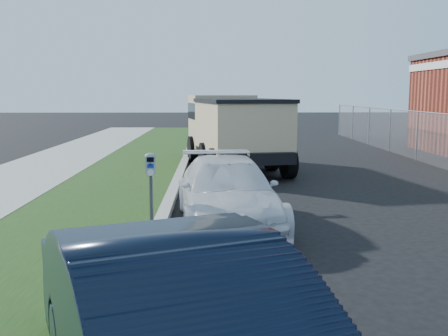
{
  "coord_description": "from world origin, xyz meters",
  "views": [
    {
      "loc": [
        -1.64,
        -9.27,
        2.46
      ],
      "look_at": [
        -1.4,
        1.0,
        1.0
      ],
      "focal_mm": 42.0,
      "sensor_mm": 36.0,
      "label": 1
    }
  ],
  "objects": [
    {
      "name": "streetside",
      "position": [
        -5.57,
        2.0,
        0.07
      ],
      "size": [
        6.12,
        50.0,
        0.15
      ],
      "color": "gray",
      "rests_on": "ground"
    },
    {
      "name": "white_wagon",
      "position": [
        -1.35,
        0.39,
        0.63
      ],
      "size": [
        2.16,
        4.46,
        1.25
      ],
      "primitive_type": "imported",
      "rotation": [
        0.0,
        0.0,
        0.1
      ],
      "color": "silver",
      "rests_on": "ground"
    },
    {
      "name": "parking_meter",
      "position": [
        -2.67,
        -0.58,
        1.11
      ],
      "size": [
        0.2,
        0.14,
        1.36
      ],
      "rotation": [
        0.0,
        0.0,
        0.08
      ],
      "color": "#3F4247",
      "rests_on": "ground"
    },
    {
      "name": "dump_truck",
      "position": [
        -0.93,
        8.04,
        1.35
      ],
      "size": [
        3.39,
        6.45,
        2.41
      ],
      "rotation": [
        0.0,
        0.0,
        0.19
      ],
      "color": "black",
      "rests_on": "ground"
    },
    {
      "name": "ground",
      "position": [
        0.0,
        0.0,
        0.0
      ],
      "size": [
        120.0,
        120.0,
        0.0
      ],
      "primitive_type": "plane",
      "color": "black",
      "rests_on": "ground"
    }
  ]
}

